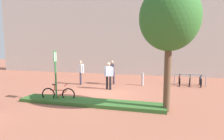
{
  "coord_description": "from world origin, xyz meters",
  "views": [
    {
      "loc": [
        3.53,
        -10.3,
        2.71
      ],
      "look_at": [
        0.2,
        2.16,
        1.13
      ],
      "focal_mm": 30.79,
      "sensor_mm": 36.0,
      "label": 1
    }
  ],
  "objects_px": {
    "person_casual_tan": "(109,74)",
    "person_suited_dark": "(112,71)",
    "person_shirt_blue": "(81,71)",
    "tree_sidewalk": "(169,19)",
    "bike_at_sign": "(58,94)",
    "bike_rack_cluster": "(190,81)",
    "bollard_steel": "(143,79)",
    "parking_sign_post": "(55,69)"
  },
  "relations": [
    {
      "from": "bike_at_sign",
      "to": "person_casual_tan",
      "type": "bearing_deg",
      "value": 61.67
    },
    {
      "from": "bollard_steel",
      "to": "person_casual_tan",
      "type": "bearing_deg",
      "value": -137.4
    },
    {
      "from": "tree_sidewalk",
      "to": "person_shirt_blue",
      "type": "relative_size",
      "value": 3.0
    },
    {
      "from": "tree_sidewalk",
      "to": "person_suited_dark",
      "type": "distance_m",
      "value": 6.78
    },
    {
      "from": "tree_sidewalk",
      "to": "bike_at_sign",
      "type": "relative_size",
      "value": 3.11
    },
    {
      "from": "bollard_steel",
      "to": "person_casual_tan",
      "type": "xyz_separation_m",
      "value": [
        -1.95,
        -1.79,
        0.53
      ]
    },
    {
      "from": "tree_sidewalk",
      "to": "bike_at_sign",
      "type": "xyz_separation_m",
      "value": [
        -5.19,
        0.23,
        -3.46
      ]
    },
    {
      "from": "parking_sign_post",
      "to": "person_shirt_blue",
      "type": "relative_size",
      "value": 1.46
    },
    {
      "from": "tree_sidewalk",
      "to": "bike_at_sign",
      "type": "height_order",
      "value": "tree_sidewalk"
    },
    {
      "from": "parking_sign_post",
      "to": "person_shirt_blue",
      "type": "height_order",
      "value": "parking_sign_post"
    },
    {
      "from": "bike_at_sign",
      "to": "person_shirt_blue",
      "type": "xyz_separation_m",
      "value": [
        -0.67,
        4.19,
        0.63
      ]
    },
    {
      "from": "bollard_steel",
      "to": "person_shirt_blue",
      "type": "distance_m",
      "value": 4.43
    },
    {
      "from": "bike_rack_cluster",
      "to": "person_shirt_blue",
      "type": "bearing_deg",
      "value": -168.1
    },
    {
      "from": "bike_rack_cluster",
      "to": "bollard_steel",
      "type": "xyz_separation_m",
      "value": [
        -3.19,
        -0.81,
        0.1
      ]
    },
    {
      "from": "bike_at_sign",
      "to": "person_shirt_blue",
      "type": "relative_size",
      "value": 0.96
    },
    {
      "from": "bike_rack_cluster",
      "to": "person_suited_dark",
      "type": "bearing_deg",
      "value": -168.85
    },
    {
      "from": "bike_at_sign",
      "to": "person_casual_tan",
      "type": "height_order",
      "value": "person_casual_tan"
    },
    {
      "from": "bollard_steel",
      "to": "person_suited_dark",
      "type": "relative_size",
      "value": 0.52
    },
    {
      "from": "bollard_steel",
      "to": "person_shirt_blue",
      "type": "height_order",
      "value": "person_shirt_blue"
    },
    {
      "from": "parking_sign_post",
      "to": "bollard_steel",
      "type": "distance_m",
      "value": 6.38
    },
    {
      "from": "tree_sidewalk",
      "to": "person_suited_dark",
      "type": "relative_size",
      "value": 3.0
    },
    {
      "from": "person_casual_tan",
      "to": "person_shirt_blue",
      "type": "height_order",
      "value": "same"
    },
    {
      "from": "person_casual_tan",
      "to": "tree_sidewalk",
      "type": "bearing_deg",
      "value": -44.26
    },
    {
      "from": "tree_sidewalk",
      "to": "person_casual_tan",
      "type": "xyz_separation_m",
      "value": [
        -3.48,
        3.4,
        -2.82
      ]
    },
    {
      "from": "bike_at_sign",
      "to": "person_shirt_blue",
      "type": "bearing_deg",
      "value": 99.09
    },
    {
      "from": "bike_at_sign",
      "to": "tree_sidewalk",
      "type": "bearing_deg",
      "value": -2.52
    },
    {
      "from": "parking_sign_post",
      "to": "bollard_steel",
      "type": "bearing_deg",
      "value": 53.72
    },
    {
      "from": "bike_rack_cluster",
      "to": "tree_sidewalk",
      "type": "bearing_deg",
      "value": -105.44
    },
    {
      "from": "tree_sidewalk",
      "to": "person_shirt_blue",
      "type": "bearing_deg",
      "value": 143.0
    },
    {
      "from": "bike_rack_cluster",
      "to": "bollard_steel",
      "type": "relative_size",
      "value": 2.34
    },
    {
      "from": "bike_rack_cluster",
      "to": "person_casual_tan",
      "type": "relative_size",
      "value": 1.23
    },
    {
      "from": "parking_sign_post",
      "to": "bike_at_sign",
      "type": "height_order",
      "value": "parking_sign_post"
    },
    {
      "from": "person_shirt_blue",
      "to": "person_casual_tan",
      "type": "bearing_deg",
      "value": -23.24
    },
    {
      "from": "bollard_steel",
      "to": "person_shirt_blue",
      "type": "xyz_separation_m",
      "value": [
        -4.33,
        -0.77,
        0.53
      ]
    },
    {
      "from": "bollard_steel",
      "to": "bike_at_sign",
      "type": "bearing_deg",
      "value": -126.4
    },
    {
      "from": "bike_rack_cluster",
      "to": "person_suited_dark",
      "type": "xyz_separation_m",
      "value": [
        -5.33,
        -1.05,
        0.63
      ]
    },
    {
      "from": "person_casual_tan",
      "to": "person_suited_dark",
      "type": "height_order",
      "value": "same"
    },
    {
      "from": "tree_sidewalk",
      "to": "person_suited_dark",
      "type": "height_order",
      "value": "tree_sidewalk"
    },
    {
      "from": "bollard_steel",
      "to": "person_suited_dark",
      "type": "bearing_deg",
      "value": -173.64
    },
    {
      "from": "tree_sidewalk",
      "to": "person_shirt_blue",
      "type": "xyz_separation_m",
      "value": [
        -5.86,
        4.42,
        -2.82
      ]
    },
    {
      "from": "person_casual_tan",
      "to": "person_shirt_blue",
      "type": "relative_size",
      "value": 1.0
    },
    {
      "from": "person_casual_tan",
      "to": "person_suited_dark",
      "type": "bearing_deg",
      "value": 97.02
    }
  ]
}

